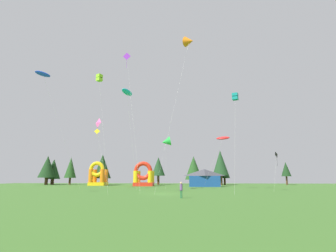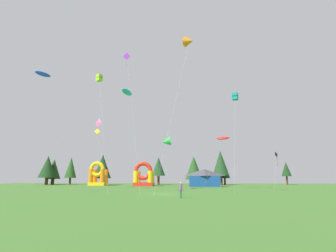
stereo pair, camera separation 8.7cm
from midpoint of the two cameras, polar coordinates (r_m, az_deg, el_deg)
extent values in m
plane|color=#3D6B28|center=(39.33, -1.36, -14.23)|extent=(120.00, 120.00, 0.00)
pyramid|color=black|center=(50.28, 22.10, -5.70)|extent=(0.36, 0.84, 0.83)
cylinder|color=black|center=(50.20, 22.11, -6.75)|extent=(0.04, 0.04, 1.82)
cylinder|color=silver|center=(49.14, 21.78, -9.21)|extent=(1.45, 1.62, 6.11)
pyramid|color=yellow|center=(73.85, -14.85, -1.21)|extent=(1.17, 0.57, 1.13)
cylinder|color=yellow|center=(73.65, -14.89, -1.80)|extent=(0.04, 0.04, 1.61)
cylinder|color=silver|center=(70.75, -13.88, -6.61)|extent=(4.34, 3.33, 14.15)
ellipsoid|color=blue|center=(61.32, -25.11, 9.98)|extent=(3.03, 3.05, 1.31)
cylinder|color=silver|center=(59.85, -21.74, -1.20)|extent=(6.57, 6.58, 23.02)
pyramid|color=#EA599E|center=(54.36, -14.81, 0.63)|extent=(1.37, 1.25, 1.41)
cylinder|color=#EA599E|center=(54.29, -14.75, -0.05)|extent=(0.04, 0.04, 1.23)
cylinder|color=silver|center=(55.87, -14.49, -6.31)|extent=(0.44, 4.74, 12.74)
pyramid|color=purple|center=(47.10, -8.76, 14.29)|extent=(0.93, 0.16, 0.93)
cylinder|color=purple|center=(46.64, -8.81, 13.25)|extent=(0.04, 0.04, 1.94)
cylinder|color=silver|center=(41.61, -7.52, 1.45)|extent=(3.24, 3.39, 22.22)
ellipsoid|color=red|center=(57.03, 11.55, -2.53)|extent=(3.02, 1.94, 1.03)
cylinder|color=silver|center=(56.96, 9.48, -7.80)|extent=(4.33, 1.37, 10.32)
cube|color=#0C7F7A|center=(44.58, 14.05, 5.72)|extent=(1.13, 1.13, 0.49)
cube|color=#0C7F7A|center=(44.74, 14.01, 6.45)|extent=(1.13, 1.13, 0.49)
cylinder|color=silver|center=(41.42, 13.96, -3.29)|extent=(1.40, 3.26, 15.07)
cone|color=orange|center=(49.45, 4.47, 17.52)|extent=(2.57, 2.54, 2.05)
cylinder|color=silver|center=(41.10, 1.26, 4.06)|extent=(5.10, 7.73, 25.78)
ellipsoid|color=#19B7CC|center=(48.88, -8.75, 7.12)|extent=(2.14, 3.45, 1.16)
cylinder|color=silver|center=(49.00, -7.74, -3.31)|extent=(1.32, 4.44, 17.28)
cone|color=green|center=(54.49, -0.44, -3.36)|extent=(2.21, 2.05, 2.20)
cylinder|color=silver|center=(54.83, -0.46, -8.33)|extent=(0.14, 1.49, 9.38)
cube|color=#8CD826|center=(42.95, -14.46, 9.53)|extent=(1.01, 1.01, 0.47)
cube|color=#8CD826|center=(43.15, -14.42, 10.24)|extent=(1.01, 1.01, 0.47)
cylinder|color=silver|center=(39.85, -13.65, -1.39)|extent=(2.45, 1.40, 17.31)
cylinder|color=#33723F|center=(31.47, 2.63, -14.29)|extent=(0.18, 0.18, 0.89)
cylinder|color=#33723F|center=(31.35, 2.87, -14.31)|extent=(0.18, 0.18, 0.89)
cylinder|color=#724C8C|center=(31.37, 2.74, -12.85)|extent=(0.44, 0.44, 0.70)
sphere|color=#D8AD84|center=(31.36, 2.73, -11.99)|extent=(0.24, 0.24, 0.24)
cube|color=red|center=(71.69, -5.19, -12.22)|extent=(5.02, 4.68, 0.92)
cylinder|color=yellow|center=(70.30, -6.89, -10.64)|extent=(1.31, 1.31, 2.96)
cylinder|color=yellow|center=(69.74, -3.84, -10.69)|extent=(1.31, 1.31, 2.96)
cylinder|color=yellow|center=(73.62, -6.42, -10.64)|extent=(1.31, 1.31, 2.96)
cylinder|color=yellow|center=(73.08, -3.50, -10.69)|extent=(1.31, 1.31, 2.96)
torus|color=red|center=(70.01, -5.35, -9.46)|extent=(4.75, 1.05, 4.75)
cube|color=yellow|center=(78.03, -14.67, -11.81)|extent=(4.42, 4.51, 0.88)
cylinder|color=orange|center=(76.96, -16.11, -10.12)|extent=(1.24, 1.24, 3.53)
cylinder|color=orange|center=(75.97, -13.82, -10.22)|extent=(1.24, 1.24, 3.53)
cylinder|color=orange|center=(80.06, -15.33, -10.16)|extent=(1.24, 1.24, 3.53)
cylinder|color=orange|center=(79.10, -13.11, -10.26)|extent=(1.24, 1.24, 3.53)
torus|color=yellow|center=(76.48, -14.91, -8.85)|extent=(4.17, 0.99, 4.17)
cube|color=#19478C|center=(66.81, 7.72, -11.57)|extent=(7.31, 3.01, 2.59)
pyramid|color=#3F3F47|center=(66.81, 7.67, -9.76)|extent=(7.31, 3.01, 1.63)
cylinder|color=#4C331E|center=(93.44, -23.47, -10.76)|extent=(0.83, 0.83, 1.81)
cone|color=#193819|center=(93.46, -23.30, -8.48)|extent=(4.62, 4.62, 5.66)
cylinder|color=#4C331E|center=(89.50, -24.49, -10.63)|extent=(0.91, 0.91, 2.11)
cone|color=#193819|center=(89.54, -24.28, -7.88)|extent=(5.07, 5.07, 6.48)
cylinder|color=#4C331E|center=(90.73, -23.34, -10.83)|extent=(0.74, 0.74, 1.70)
cone|color=#193819|center=(90.75, -23.16, -8.40)|extent=(4.12, 4.12, 6.02)
cylinder|color=#4C331E|center=(89.21, -20.18, -10.96)|extent=(0.64, 0.64, 2.03)
cone|color=#234C1E|center=(89.25, -20.01, -8.29)|extent=(3.53, 3.53, 6.30)
cylinder|color=#4C331E|center=(82.93, -13.93, -11.40)|extent=(0.93, 0.93, 1.91)
cone|color=#193819|center=(82.97, -13.79, -8.33)|extent=(5.16, 5.16, 6.99)
cylinder|color=#4C331E|center=(81.65, -2.12, -11.45)|extent=(0.73, 0.73, 2.66)
cone|color=#1E4221|center=(81.70, -2.10, -8.58)|extent=(4.03, 4.03, 5.53)
cylinder|color=#4C331E|center=(82.11, 5.50, -11.80)|extent=(0.94, 0.94, 1.53)
cone|color=#234C1E|center=(82.13, 5.44, -8.83)|extent=(5.20, 5.20, 6.98)
cylinder|color=#4C331E|center=(79.87, 11.17, -11.24)|extent=(0.84, 0.84, 2.77)
cone|color=#1E4221|center=(79.96, 11.04, -7.68)|extent=(4.64, 4.64, 7.17)
cylinder|color=#4C331E|center=(83.33, 11.94, -11.46)|extent=(0.58, 0.58, 1.96)
cone|color=#193819|center=(83.34, 11.86, -9.34)|extent=(3.22, 3.22, 4.22)
cylinder|color=#4C331E|center=(89.34, 23.91, -10.55)|extent=(0.51, 0.51, 2.51)
cone|color=#193819|center=(89.35, 23.74, -8.38)|extent=(2.84, 2.84, 4.27)
camera|label=1|loc=(0.04, -90.05, 0.01)|focal=28.68mm
camera|label=2|loc=(0.04, 89.95, -0.01)|focal=28.68mm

